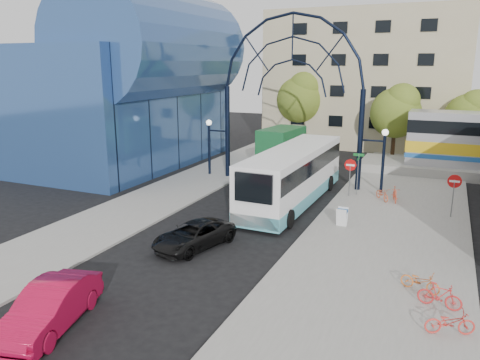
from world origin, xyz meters
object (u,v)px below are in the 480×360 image
at_px(street_name_sign, 358,165).
at_px(tree_north_a, 397,110).
at_px(stop_sign, 350,168).
at_px(bike_far_b, 440,296).
at_px(sandwich_board, 342,215).
at_px(bike_far_a, 420,281).
at_px(green_truck, 286,147).
at_px(gateway_arch, 292,65).
at_px(bike_near_a, 382,194).
at_px(do_not_enter_sign, 454,186).
at_px(red_sedan, 50,307).
at_px(bike_far_c, 450,322).
at_px(tree_north_b, 302,97).
at_px(city_bus, 294,175).
at_px(black_suv, 194,235).
at_px(bike_near_b, 395,194).
at_px(tree_north_c, 470,115).

distance_m(street_name_sign, tree_north_a, 13.59).
distance_m(stop_sign, bike_far_b, 14.63).
relative_size(sandwich_board, bike_far_a, 0.65).
bearing_deg(green_truck, sandwich_board, -54.59).
distance_m(gateway_arch, bike_near_a, 10.82).
bearing_deg(bike_far_b, do_not_enter_sign, 7.48).
distance_m(red_sedan, bike_far_c, 13.14).
height_order(street_name_sign, tree_north_b, tree_north_b).
bearing_deg(bike_far_c, bike_far_a, 1.41).
height_order(gateway_arch, do_not_enter_sign, gateway_arch).
relative_size(bike_far_a, bike_far_c, 0.96).
height_order(sandwich_board, bike_near_a, sandwich_board).
relative_size(tree_north_b, city_bus, 0.62).
xyz_separation_m(tree_north_b, city_bus, (5.63, -20.47, -3.44)).
height_order(do_not_enter_sign, red_sedan, do_not_enter_sign).
bearing_deg(tree_north_a, black_suv, -104.18).
distance_m(city_bus, bike_near_b, 6.55).
relative_size(street_name_sign, bike_near_a, 1.82).
distance_m(gateway_arch, tree_north_b, 16.72).
height_order(do_not_enter_sign, bike_near_a, do_not_enter_sign).
relative_size(gateway_arch, bike_far_a, 8.95).
relative_size(bike_near_a, bike_near_b, 0.98).
bearing_deg(sandwich_board, bike_far_c, -59.17).
height_order(street_name_sign, red_sedan, street_name_sign).
bearing_deg(stop_sign, bike_far_c, -67.65).
distance_m(tree_north_c, city_bus, 21.33).
distance_m(bike_far_a, bike_far_c, 2.97).
bearing_deg(city_bus, stop_sign, 41.01).
relative_size(street_name_sign, tree_north_c, 0.43).
relative_size(tree_north_a, tree_north_c, 1.08).
bearing_deg(street_name_sign, red_sedan, -107.54).
height_order(black_suv, bike_far_a, black_suv).
bearing_deg(black_suv, green_truck, 110.86).
bearing_deg(bike_far_b, red_sedan, 127.87).
distance_m(tree_north_c, bike_far_b, 29.54).
bearing_deg(city_bus, bike_far_a, -48.78).
distance_m(tree_north_b, bike_near_a, 21.53).
bearing_deg(tree_north_c, bike_near_a, -107.93).
height_order(street_name_sign, green_truck, green_truck).
xyz_separation_m(tree_north_c, bike_far_b, (-1.48, -29.27, -3.69)).
xyz_separation_m(stop_sign, do_not_enter_sign, (6.20, -2.00, -0.02)).
relative_size(city_bus, red_sedan, 2.80).
bearing_deg(bike_far_a, tree_north_b, 42.11).
distance_m(gateway_arch, tree_north_a, 13.98).
relative_size(tree_north_a, green_truck, 1.00).
distance_m(black_suv, bike_far_a, 10.29).
bearing_deg(tree_north_a, green_truck, -142.28).
bearing_deg(gateway_arch, tree_north_b, 103.68).
bearing_deg(gateway_arch, city_bus, -68.97).
distance_m(tree_north_b, city_bus, 21.51).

